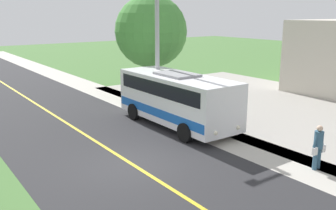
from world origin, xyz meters
name	(u,v)px	position (x,y,z in m)	size (l,w,h in m)	color
ground_plane	(132,164)	(0.00, 0.00, 0.00)	(120.00, 120.00, 0.00)	#477238
road_surface	(132,164)	(0.00, 0.00, 0.00)	(8.00, 100.00, 0.01)	#28282B
sidewalk	(227,139)	(-5.20, 0.00, 0.00)	(2.40, 100.00, 0.01)	#B2ADA3
road_centre_line	(132,164)	(0.00, 0.00, 0.01)	(0.16, 100.00, 0.00)	gold
shuttle_bus_front	(177,97)	(-4.56, -3.12, 1.54)	(2.78, 7.50, 2.79)	white
pedestrian_with_bags	(318,146)	(-5.45, 4.48, 0.93)	(0.72, 0.34, 1.73)	#335972
street_light_pole	(155,30)	(-4.89, -5.54, 4.84)	(1.97, 0.24, 8.85)	#9E9EA3
tree_curbside	(151,32)	(-7.40, -9.81, 4.53)	(4.94, 4.94, 7.01)	#4C3826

